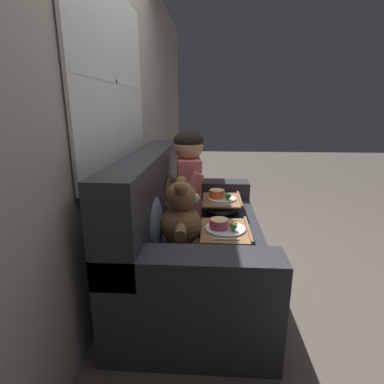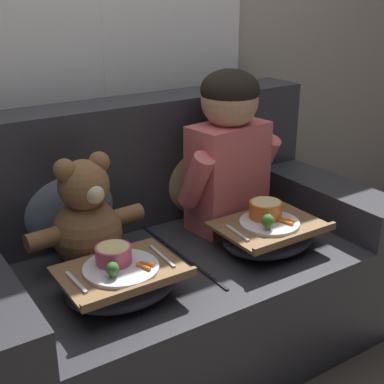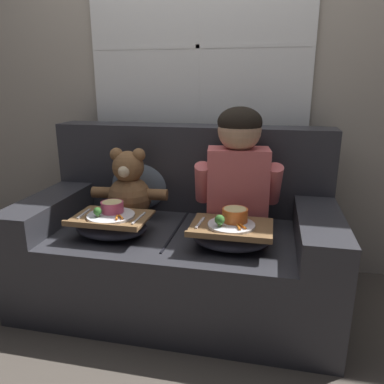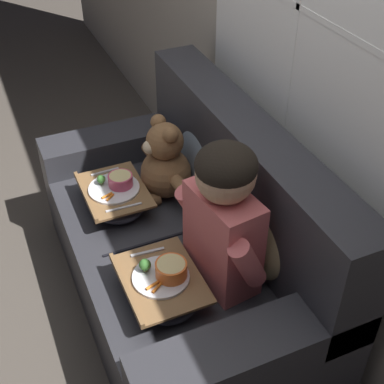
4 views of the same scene
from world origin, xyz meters
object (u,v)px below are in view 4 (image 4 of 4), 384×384
object	(u,v)px
couch	(190,247)
teddy_bear	(165,164)
throw_pillow_behind_teddy	(200,152)
child_figure	(224,211)
throw_pillow_behind_child	(263,230)
lap_tray_child	(162,285)
lap_tray_teddy	(115,196)

from	to	relation	value
couch	teddy_bear	bearing A→B (deg)	179.50
throw_pillow_behind_teddy	child_figure	bearing A→B (deg)	-16.56
couch	child_figure	world-z (taller)	child_figure
child_figure	throw_pillow_behind_child	bearing A→B (deg)	90.05
couch	lap_tray_child	xyz separation A→B (m)	(0.31, -0.26, 0.17)
throw_pillow_behind_child	throw_pillow_behind_teddy	world-z (taller)	throw_pillow_behind_child
throw_pillow_behind_teddy	lap_tray_child	distance (m)	0.78
throw_pillow_behind_teddy	child_figure	xyz separation A→B (m)	(0.63, -0.19, 0.16)
teddy_bear	lap_tray_teddy	world-z (taller)	teddy_bear
teddy_bear	lap_tray_child	size ratio (longest dim) A/B	1.14
throw_pillow_behind_teddy	lap_tray_child	xyz separation A→B (m)	(0.63, -0.45, -0.13)
teddy_bear	lap_tray_child	xyz separation A→B (m)	(0.63, -0.26, -0.11)
lap_tray_teddy	couch	bearing A→B (deg)	39.53
throw_pillow_behind_child	throw_pillow_behind_teddy	distance (m)	0.63
throw_pillow_behind_teddy	teddy_bear	size ratio (longest dim) A/B	0.89
teddy_bear	lap_tray_teddy	distance (m)	0.29
lap_tray_child	throw_pillow_behind_teddy	bearing A→B (deg)	144.21
couch	throw_pillow_behind_child	xyz separation A→B (m)	(0.31, 0.19, 0.30)
throw_pillow_behind_teddy	lap_tray_teddy	distance (m)	0.47
couch	lap_tray_teddy	distance (m)	0.44
throw_pillow_behind_teddy	child_figure	size ratio (longest dim) A/B	0.61
throw_pillow_behind_teddy	lap_tray_child	size ratio (longest dim) A/B	1.02
couch	child_figure	size ratio (longest dim) A/B	2.58
teddy_bear	couch	bearing A→B (deg)	-0.50
lap_tray_teddy	throw_pillow_behind_teddy	bearing A→B (deg)	89.91
couch	child_figure	bearing A→B (deg)	1.34
teddy_bear	lap_tray_child	distance (m)	0.69
child_figure	lap_tray_teddy	xyz separation A→B (m)	(-0.63, -0.27, -0.30)
child_figure	lap_tray_teddy	distance (m)	0.74
throw_pillow_behind_child	child_figure	size ratio (longest dim) A/B	0.65
couch	teddy_bear	distance (m)	0.42
throw_pillow_behind_child	teddy_bear	world-z (taller)	teddy_bear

